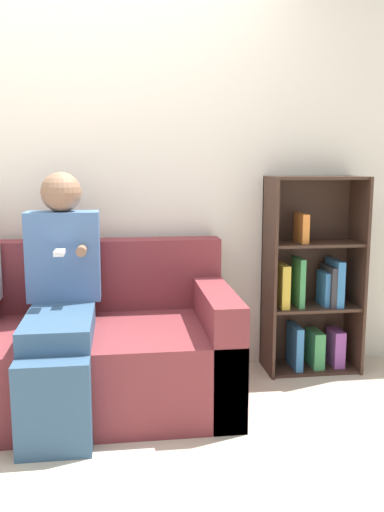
% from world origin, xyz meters
% --- Properties ---
extents(ground_plane, '(14.00, 14.00, 0.00)m').
position_xyz_m(ground_plane, '(0.00, 0.00, 0.00)').
color(ground_plane, beige).
extents(back_wall, '(10.00, 0.06, 2.55)m').
position_xyz_m(back_wall, '(0.00, 1.03, 1.27)').
color(back_wall, silver).
rests_on(back_wall, ground_plane).
extents(couch, '(1.97, 0.90, 0.84)m').
position_xyz_m(couch, '(-0.12, 0.55, 0.29)').
color(couch, maroon).
rests_on(couch, ground_plane).
extents(adult_seated, '(0.39, 0.85, 1.24)m').
position_xyz_m(adult_seated, '(-0.03, 0.45, 0.64)').
color(adult_seated, '#335170').
rests_on(adult_seated, ground_plane).
extents(bookshelf, '(0.58, 0.30, 1.21)m').
position_xyz_m(bookshelf, '(1.45, 0.87, 0.53)').
color(bookshelf, '#3D281E').
rests_on(bookshelf, ground_plane).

